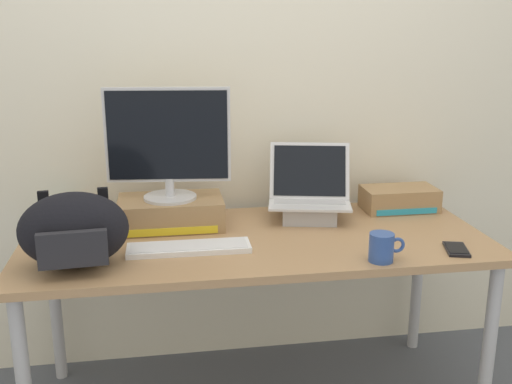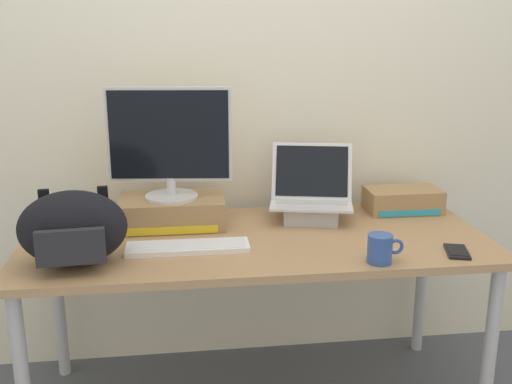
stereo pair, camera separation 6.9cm
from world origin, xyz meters
name	(u,v)px [view 1 (the left image)]	position (x,y,z in m)	size (l,w,h in m)	color
back_wall	(238,77)	(0.00, 0.48, 1.30)	(7.00, 0.10, 2.60)	silver
desk	(256,253)	(0.00, 0.00, 0.66)	(1.78, 0.77, 0.73)	#A87F56
toner_box_yellow	(171,212)	(-0.32, 0.18, 0.79)	(0.42, 0.26, 0.12)	#9E7A51
desktop_monitor	(168,144)	(-0.32, 0.18, 1.07)	(0.49, 0.21, 0.44)	silver
open_laptop	(309,203)	(0.26, 0.19, 0.80)	(0.38, 0.32, 0.31)	#ADADB2
external_keyboard	(189,248)	(-0.26, -0.11, 0.74)	(0.45, 0.13, 0.02)	white
messenger_backpack	(74,230)	(-0.65, -0.20, 0.86)	(0.38, 0.27, 0.26)	black
coffee_mug	(382,247)	(0.39, -0.31, 0.78)	(0.13, 0.09, 0.10)	#2D4C93
cell_phone	(456,249)	(0.70, -0.26, 0.74)	(0.11, 0.15, 0.01)	black
plush_toy	(60,210)	(-0.77, 0.31, 0.78)	(0.10, 0.10, 0.10)	#2393CC
toner_box_cyan	(399,199)	(0.68, 0.25, 0.78)	(0.32, 0.18, 0.10)	#9E7A51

